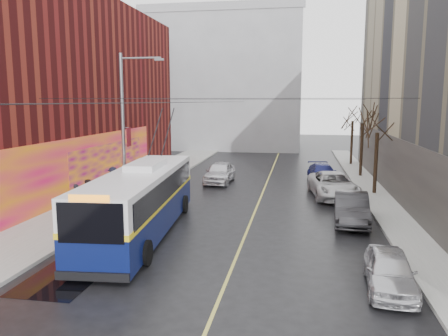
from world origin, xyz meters
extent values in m
plane|color=black|center=(0.00, 0.00, 0.00)|extent=(140.00, 140.00, 0.00)
cube|color=gray|center=(-8.00, 12.00, 0.07)|extent=(4.00, 60.00, 0.15)
cube|color=gray|center=(9.00, 12.00, 0.07)|extent=(2.00, 60.00, 0.15)
cube|color=#BFB74C|center=(1.50, 14.00, 0.00)|extent=(0.12, 50.00, 0.01)
cube|color=#4F0F10|center=(-16.00, 14.00, 7.00)|extent=(12.00, 36.00, 14.00)
cube|color=#E10561|center=(-9.96, 10.00, 2.00)|extent=(0.08, 28.00, 4.00)
cube|color=#8E045F|center=(-9.92, 16.00, 1.60)|extent=(0.06, 12.00, 3.20)
cube|color=#4C4742|center=(9.97, 14.00, 2.00)|extent=(0.06, 36.00, 4.00)
cube|color=gray|center=(-6.00, 45.00, 9.00)|extent=(20.00, 12.00, 18.00)
cube|color=gray|center=(-6.00, 39.10, 17.50)|extent=(20.50, 0.40, 1.00)
cylinder|color=slate|center=(-6.30, 10.00, 4.50)|extent=(0.20, 0.20, 9.00)
cube|color=#520B13|center=(-5.95, 10.00, 4.20)|extent=(0.04, 0.60, 1.10)
cylinder|color=slate|center=(-5.10, 10.00, 8.70)|extent=(2.40, 0.10, 0.10)
cube|color=slate|center=(-4.00, 10.00, 8.60)|extent=(0.50, 0.22, 0.12)
cylinder|color=black|center=(-3.80, 15.00, 6.20)|extent=(0.02, 60.00, 0.02)
cylinder|color=black|center=(-2.80, 15.00, 6.20)|extent=(0.02, 60.00, 0.02)
cylinder|color=black|center=(0.00, 6.00, 6.40)|extent=(18.00, 0.02, 0.02)
cylinder|color=black|center=(0.00, 22.00, 6.40)|extent=(18.00, 0.02, 0.02)
cylinder|color=black|center=(9.00, 16.00, 2.10)|extent=(0.24, 0.24, 4.20)
cylinder|color=black|center=(9.00, 23.00, 2.24)|extent=(0.24, 0.24, 4.48)
cylinder|color=black|center=(9.00, 30.00, 2.18)|extent=(0.24, 0.24, 4.37)
cube|color=black|center=(-4.31, -0.65, 0.00)|extent=(2.47, 3.47, 0.01)
ellipsoid|color=slate|center=(-1.71, 8.62, 7.12)|extent=(0.44, 0.20, 0.12)
ellipsoid|color=slate|center=(-2.08, 10.21, 8.55)|extent=(0.44, 0.20, 0.12)
ellipsoid|color=slate|center=(-3.54, 9.63, 6.21)|extent=(0.44, 0.20, 0.12)
cube|color=#091143|center=(-3.42, 5.02, 0.96)|extent=(3.56, 12.26, 1.51)
cube|color=silver|center=(-3.42, 5.02, 2.37)|extent=(3.56, 12.26, 1.31)
cube|color=yellow|center=(-3.42, 5.02, 1.71)|extent=(3.60, 12.30, 0.22)
cube|color=black|center=(-2.95, -1.01, 2.22)|extent=(2.31, 0.22, 1.41)
cube|color=black|center=(-3.90, 11.06, 2.22)|extent=(2.31, 0.22, 1.21)
cube|color=black|center=(-4.75, 4.92, 2.27)|extent=(0.91, 11.05, 1.01)
cube|color=black|center=(-2.10, 5.13, 2.27)|extent=(0.91, 11.05, 1.01)
cube|color=silver|center=(-3.50, 6.03, 3.17)|extent=(1.64, 3.12, 0.30)
cube|color=black|center=(-2.94, -1.05, 0.35)|extent=(2.62, 0.33, 0.30)
cylinder|color=black|center=(-4.41, 0.90, 0.50)|extent=(0.38, 1.03, 1.01)
cylinder|color=black|center=(-1.80, 1.11, 0.50)|extent=(0.38, 1.03, 1.01)
cylinder|color=black|center=(-5.04, 8.94, 0.50)|extent=(0.38, 1.03, 1.01)
cylinder|color=black|center=(-2.43, 9.14, 0.50)|extent=(0.38, 1.03, 1.01)
cylinder|color=black|center=(-4.13, 9.51, 4.63)|extent=(0.33, 3.49, 2.48)
cylinder|color=black|center=(-3.42, 9.57, 4.63)|extent=(0.33, 3.49, 2.48)
imported|color=silver|center=(7.00, 0.41, 0.66)|extent=(1.84, 3.98, 1.32)
imported|color=#2B2A2D|center=(6.65, 8.59, 0.79)|extent=(1.95, 4.86, 1.57)
imported|color=silver|center=(6.19, 14.76, 0.82)|extent=(3.41, 6.18, 1.64)
imported|color=navy|center=(5.80, 20.53, 0.67)|extent=(2.57, 4.87, 1.35)
imported|color=silver|center=(-2.11, 18.63, 0.81)|extent=(2.06, 4.83, 1.63)
imported|color=black|center=(-8.11, 7.61, 0.96)|extent=(0.58, 0.69, 1.61)
imported|color=black|center=(-7.28, 7.43, 1.11)|extent=(1.13, 1.19, 1.93)
imported|color=black|center=(-8.30, 12.80, 1.05)|extent=(1.03, 1.32, 1.80)
camera|label=1|loc=(3.89, -14.22, 6.28)|focal=35.00mm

